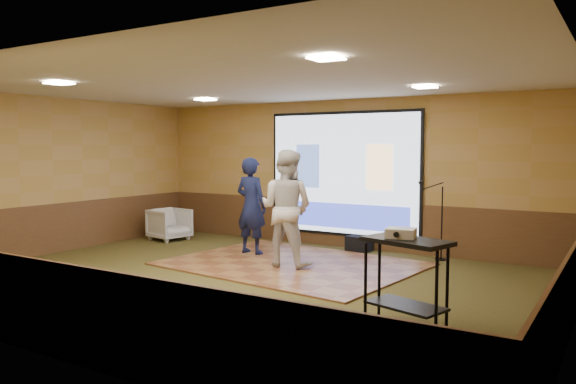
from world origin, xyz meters
The scene contains 19 objects.
ground centered at (0.00, 0.00, 0.00)m, with size 9.00×9.00×0.00m, color #2E3819.
room_shell centered at (0.00, 0.00, 2.09)m, with size 9.04×7.04×3.02m.
wainscot_back centered at (0.00, 3.48, 0.47)m, with size 9.00×0.04×0.95m, color #4E311A.
wainscot_front centered at (0.00, -3.48, 0.47)m, with size 9.00×0.04×0.95m, color #4E311A.
wainscot_left centered at (-4.48, 0.00, 0.47)m, with size 0.04×7.00×0.95m, color #4E311A.
wainscot_right centered at (4.48, 0.00, 0.47)m, with size 0.04×7.00×0.95m, color #4E311A.
projector_screen centered at (0.00, 3.44, 1.47)m, with size 3.32×0.06×2.52m.
downlight_nw centered at (-2.20, 1.80, 2.97)m, with size 0.32×0.32×0.02m, color #FFE6BF.
downlight_ne centered at (2.20, 1.80, 2.97)m, with size 0.32×0.32×0.02m, color #FFE6BF.
downlight_sw centered at (-2.20, -1.50, 2.97)m, with size 0.32×0.32×0.02m, color #FFE6BF.
downlight_se centered at (2.20, -1.50, 2.97)m, with size 0.32×0.32×0.02m, color #FFE6BF.
dance_floor centered at (0.02, 1.42, 0.01)m, with size 4.09×3.12×0.03m, color olive.
player_left centered at (-1.11, 1.80, 0.94)m, with size 0.66×0.44×1.82m, color #13193D.
player_right centered at (0.03, 1.21, 1.01)m, with size 0.96×0.75×1.97m, color silver.
av_table centered at (2.87, -0.83, 0.72)m, with size 0.96×0.51×1.01m.
projector centered at (2.79, -0.78, 1.07)m, with size 0.32×0.27×0.11m, color white.
mic_stand centered at (2.04, 3.22, 0.49)m, with size 0.56×0.23×1.44m.
banquet_chair centered at (-3.64, 2.26, 0.35)m, with size 0.74×0.77×0.70m, color gray.
duffel_bag centered at (0.47, 3.23, 0.15)m, with size 0.47×0.31×0.29m, color black.
Camera 1 is at (4.99, -6.81, 2.03)m, focal length 35.00 mm.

